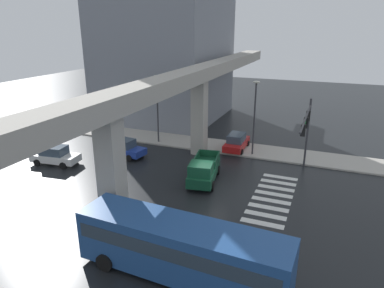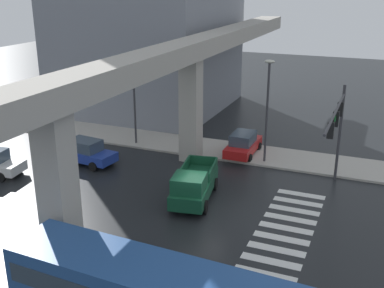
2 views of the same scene
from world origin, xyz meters
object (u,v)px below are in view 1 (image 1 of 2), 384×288
Objects in this scene: sedan_white at (55,155)px; sedan_blue at (123,148)px; street_lamp_mid_block at (157,101)px; street_lamp_near_corner at (255,110)px; city_bus at (181,247)px; traffic_signal_mast at (306,125)px; sedan_red at (237,142)px; pickup_truck at (203,171)px; fire_hydrant at (236,150)px.

sedan_white is 6.17m from sedan_blue.
sedan_blue is 6.22m from street_lamp_mid_block.
city_bus is at bearing -178.42° from street_lamp_near_corner.
traffic_signal_mast is at bearing -103.96° from street_lamp_mid_block.
sedan_red is 0.60× the size of street_lamp_mid_block.
sedan_red is (8.46, -0.44, -0.14)m from pickup_truck.
street_lamp_mid_block is at bearing 90.00° from street_lamp_near_corner.
fire_hydrant is (-0.40, -8.65, -4.13)m from street_lamp_mid_block.
city_bus reaches higher than sedan_blue.
street_lamp_near_corner reaches higher than pickup_truck.
sedan_blue is 0.62× the size of street_lamp_mid_block.
city_bus is at bearing 163.15° from traffic_signal_mast.
fire_hydrant is (17.96, 2.07, -1.29)m from city_bus.
sedan_blue is (2.71, 9.23, -0.14)m from pickup_truck.
city_bus is 19.15m from sedan_white.
pickup_truck is 8.47m from sedan_red.
city_bus is (-10.82, -2.79, 0.73)m from pickup_truck.
sedan_red reaches higher than fire_hydrant.
fire_hydrant is at bearing -59.72° from sedan_white.
street_lamp_near_corner is at bearing 1.58° from city_bus.
sedan_blue is at bearing 112.73° from street_lamp_near_corner.
sedan_blue reaches higher than fire_hydrant.
pickup_truck is 8.64m from street_lamp_near_corner.
pickup_truck is 1.19× the size of sedan_white.
city_bus is 21.44m from street_lamp_mid_block.
city_bus is at bearing -149.73° from street_lamp_mid_block.
traffic_signal_mast reaches higher than sedan_white.
traffic_signal_mast is at bearing -117.40° from fire_hydrant.
city_bus is at bearing -165.53° from pickup_truck.
traffic_signal_mast reaches higher than sedan_red.
traffic_signal_mast reaches higher than city_bus.
sedan_white and sedan_red have the same top height.
street_lamp_near_corner is at bearing -67.27° from sedan_blue.
city_bus is 18.58m from street_lamp_near_corner.
street_lamp_near_corner is at bearing -16.88° from pickup_truck.
street_lamp_mid_block reaches higher than pickup_truck.
pickup_truck reaches higher than sedan_white.
traffic_signal_mast is 8.39m from fire_hydrant.
sedan_red is (19.28, 2.35, -0.87)m from city_bus.
sedan_white reaches higher than fire_hydrant.
fire_hydrant is at bearing 104.39° from street_lamp_near_corner.
fire_hydrant is at bearing -5.81° from pickup_truck.
pickup_truck is 0.49× the size of city_bus.
sedan_blue is 10.90m from fire_hydrant.
city_bus is 2.43× the size of sedan_white.
street_lamp_near_corner is at bearing -61.09° from sedan_white.
traffic_signal_mast reaches higher than pickup_truck.
street_lamp_mid_block is (-0.93, 8.36, 3.70)m from sedan_red.
pickup_truck is at bearing -106.37° from sedan_blue.
sedan_blue is 16.88m from traffic_signal_mast.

